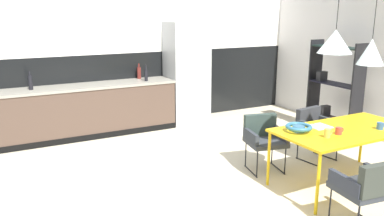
% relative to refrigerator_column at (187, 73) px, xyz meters
% --- Properties ---
extents(ground_plane, '(9.31, 9.31, 0.00)m').
position_rel_refrigerator_column_xyz_m(ground_plane, '(-0.93, -3.16, -0.96)').
color(ground_plane, beige).
extents(back_wall_splashback_dark, '(7.00, 0.12, 1.36)m').
position_rel_refrigerator_column_xyz_m(back_wall_splashback_dark, '(-0.93, 0.36, -0.28)').
color(back_wall_splashback_dark, black).
rests_on(back_wall_splashback_dark, ground).
extents(back_wall_panel_upper, '(7.00, 0.12, 1.36)m').
position_rel_refrigerator_column_xyz_m(back_wall_panel_upper, '(-0.93, 0.36, 1.08)').
color(back_wall_panel_upper, white).
rests_on(back_wall_panel_upper, back_wall_splashback_dark).
extents(kitchen_counter, '(3.92, 0.63, 0.89)m').
position_rel_refrigerator_column_xyz_m(kitchen_counter, '(-2.34, -0.00, -0.52)').
color(kitchen_counter, '#4F3C31').
rests_on(kitchen_counter, ground).
extents(refrigerator_column, '(0.75, 0.60, 1.92)m').
position_rel_refrigerator_column_xyz_m(refrigerator_column, '(0.00, 0.00, 0.00)').
color(refrigerator_column, '#ADAFB2').
rests_on(refrigerator_column, ground).
extents(dining_table, '(1.73, 0.90, 0.72)m').
position_rel_refrigerator_column_xyz_m(dining_table, '(0.42, -3.46, -0.28)').
color(dining_table, gold).
rests_on(dining_table, ground).
extents(armchair_near_window, '(0.54, 0.53, 0.74)m').
position_rel_refrigerator_column_xyz_m(armchair_near_window, '(0.75, -2.63, -0.46)').
color(armchair_near_window, '#30343A').
rests_on(armchair_near_window, ground).
extents(armchair_far_side, '(0.57, 0.56, 0.74)m').
position_rel_refrigerator_column_xyz_m(armchair_far_side, '(-0.14, -2.60, -0.48)').
color(armchair_far_side, '#30343A').
rests_on(armchair_far_side, ground).
extents(armchair_facing_counter, '(0.54, 0.52, 0.76)m').
position_rel_refrigerator_column_xyz_m(armchair_facing_counter, '(-0.23, -4.33, -0.46)').
color(armchair_facing_counter, '#30343A').
rests_on(armchair_facing_counter, ground).
extents(fruit_bowl, '(0.31, 0.31, 0.08)m').
position_rel_refrigerator_column_xyz_m(fruit_bowl, '(-0.17, -3.28, -0.18)').
color(fruit_bowl, '#33607F').
rests_on(fruit_bowl, dining_table).
extents(open_book, '(0.25, 0.23, 0.02)m').
position_rel_refrigerator_column_xyz_m(open_book, '(0.19, -3.25, -0.23)').
color(open_book, white).
rests_on(open_book, dining_table).
extents(mug_glass_clear, '(0.12, 0.08, 0.09)m').
position_rel_refrigerator_column_xyz_m(mug_glass_clear, '(0.17, -3.57, -0.19)').
color(mug_glass_clear, '#B23D33').
rests_on(mug_glass_clear, dining_table).
extents(mug_white_ceramic, '(0.12, 0.08, 0.08)m').
position_rel_refrigerator_column_xyz_m(mug_white_ceramic, '(0.77, -3.66, -0.19)').
color(mug_white_ceramic, '#335B93').
rests_on(mug_white_ceramic, dining_table).
extents(mug_dark_espresso, '(0.12, 0.07, 0.10)m').
position_rel_refrigerator_column_xyz_m(mug_dark_espresso, '(-0.03, -3.60, -0.18)').
color(mug_dark_espresso, gold).
rests_on(mug_dark_espresso, dining_table).
extents(bottle_spice_small, '(0.07, 0.07, 0.28)m').
position_rel_refrigerator_column_xyz_m(bottle_spice_small, '(-0.89, 0.20, 0.04)').
color(bottle_spice_small, maroon).
rests_on(bottle_spice_small, kitchen_counter).
extents(bottle_oil_tall, '(0.06, 0.06, 0.29)m').
position_rel_refrigerator_column_xyz_m(bottle_oil_tall, '(-0.86, -0.09, 0.04)').
color(bottle_oil_tall, black).
rests_on(bottle_oil_tall, kitchen_counter).
extents(bottle_vinegar_dark, '(0.07, 0.07, 0.30)m').
position_rel_refrigerator_column_xyz_m(bottle_vinegar_dark, '(-2.78, 0.01, 0.05)').
color(bottle_vinegar_dark, black).
rests_on(bottle_vinegar_dark, kitchen_counter).
extents(open_shelf_unit, '(0.30, 1.00, 1.61)m').
position_rel_refrigerator_column_xyz_m(open_shelf_unit, '(1.96, -1.81, -0.14)').
color(open_shelf_unit, black).
rests_on(open_shelf_unit, ground).
extents(pendant_lamp_over_table_near, '(0.38, 0.38, 1.01)m').
position_rel_refrigerator_column_xyz_m(pendant_lamp_over_table_near, '(0.07, -3.49, 0.82)').
color(pendant_lamp_over_table_near, black).
extents(pendant_lamp_over_table_far, '(0.32, 0.32, 1.19)m').
position_rel_refrigerator_column_xyz_m(pendant_lamp_over_table_far, '(0.77, -3.42, 0.67)').
color(pendant_lamp_over_table_far, black).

